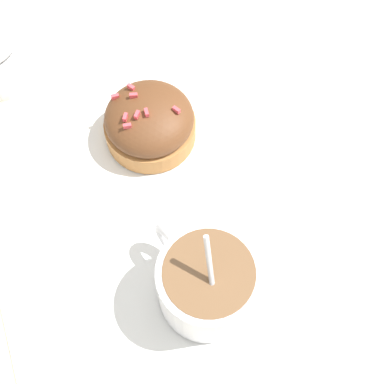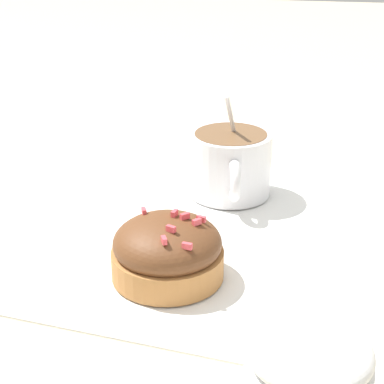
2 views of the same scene
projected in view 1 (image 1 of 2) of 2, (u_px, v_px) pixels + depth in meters
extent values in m
plane|color=#C6B793|center=(178.00, 210.00, 0.47)|extent=(3.00, 3.00, 0.00)
cube|color=white|center=(178.00, 210.00, 0.47)|extent=(0.36, 0.37, 0.00)
cylinder|color=white|center=(208.00, 284.00, 0.41)|extent=(0.08, 0.08, 0.06)
cylinder|color=brown|center=(209.00, 275.00, 0.39)|extent=(0.07, 0.07, 0.01)
torus|color=white|center=(172.00, 242.00, 0.42)|extent=(0.04, 0.02, 0.04)
ellipsoid|color=silver|center=(201.00, 268.00, 0.44)|extent=(0.03, 0.02, 0.01)
cylinder|color=silver|center=(213.00, 288.00, 0.38)|extent=(0.05, 0.02, 0.09)
cylinder|color=#B2753D|center=(150.00, 129.00, 0.50)|extent=(0.08, 0.08, 0.02)
ellipsoid|color=brown|center=(149.00, 118.00, 0.48)|extent=(0.08, 0.08, 0.04)
cube|color=#EA4C56|center=(147.00, 112.00, 0.46)|extent=(0.01, 0.00, 0.00)
cube|color=#EA4C56|center=(127.00, 126.00, 0.46)|extent=(0.01, 0.01, 0.00)
cube|color=#EA4C56|center=(115.00, 97.00, 0.47)|extent=(0.00, 0.01, 0.00)
cube|color=#EA4C56|center=(131.00, 87.00, 0.47)|extent=(0.01, 0.01, 0.00)
cube|color=#EA4C56|center=(176.00, 110.00, 0.46)|extent=(0.01, 0.01, 0.00)
cube|color=#EA4C56|center=(125.00, 117.00, 0.46)|extent=(0.01, 0.01, 0.00)
cube|color=#EA4C56|center=(134.00, 95.00, 0.47)|extent=(0.01, 0.01, 0.00)
cube|color=#EA4C56|center=(137.00, 115.00, 0.46)|extent=(0.01, 0.01, 0.00)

